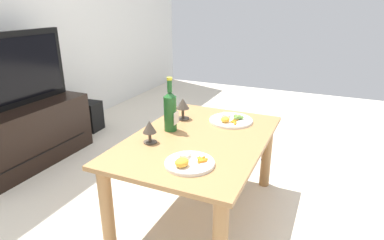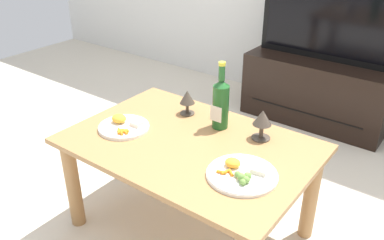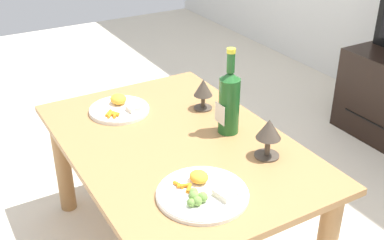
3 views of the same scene
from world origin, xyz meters
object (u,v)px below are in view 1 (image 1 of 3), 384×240
object	(u,v)px
floor_speaker	(90,116)
wine_bottle	(170,110)
dinner_plate_left	(189,162)
dining_table	(199,152)
goblet_left	(150,128)
tv_stand	(23,135)
tv_screen	(10,71)
goblet_right	(183,105)
dinner_plate_right	(231,120)

from	to	relation	value
floor_speaker	wine_bottle	xyz separation A→B (m)	(-0.79, -1.34, 0.49)
floor_speaker	dinner_plate_left	distance (m)	2.03
dining_table	goblet_left	xyz separation A→B (m)	(-0.18, 0.22, 0.18)
tv_stand	wine_bottle	xyz separation A→B (m)	(-0.01, -1.34, 0.40)
wine_bottle	dinner_plate_left	xyz separation A→B (m)	(-0.36, -0.29, -0.12)
floor_speaker	goblet_left	world-z (taller)	goblet_left
tv_screen	wine_bottle	distance (m)	1.35
tv_screen	wine_bottle	size ratio (longest dim) A/B	2.98
tv_screen	goblet_left	distance (m)	1.35
dining_table	floor_speaker	size ratio (longest dim) A/B	3.73
wine_bottle	goblet_right	distance (m)	0.21
dining_table	dinner_plate_right	size ratio (longest dim) A/B	3.89
wine_bottle	tv_stand	bearing A→B (deg)	89.78
tv_screen	goblet_right	size ratio (longest dim) A/B	6.85
goblet_left	dinner_plate_left	distance (m)	0.35
floor_speaker	wine_bottle	size ratio (longest dim) A/B	0.90
goblet_left	dinner_plate_left	world-z (taller)	goblet_left
wine_bottle	goblet_left	xyz separation A→B (m)	(-0.21, 0.02, -0.05)
goblet_left	goblet_right	distance (m)	0.42
floor_speaker	goblet_left	distance (m)	1.72
tv_stand	dinner_plate_left	distance (m)	1.69
wine_bottle	goblet_right	size ratio (longest dim) A/B	2.30
tv_screen	dinner_plate_left	xyz separation A→B (m)	(-0.37, -1.63, -0.24)
goblet_left	goblet_right	world-z (taller)	goblet_right
tv_screen	dining_table	bearing A→B (deg)	-91.37
dining_table	goblet_right	distance (m)	0.38
wine_bottle	dinner_plate_right	xyz separation A→B (m)	(0.29, -0.29, -0.12)
floor_speaker	wine_bottle	bearing A→B (deg)	-124.14
dining_table	goblet_right	size ratio (longest dim) A/B	7.72
dining_table	tv_stand	xyz separation A→B (m)	(0.04, 1.54, -0.17)
tv_stand	tv_screen	size ratio (longest dim) A/B	1.07
goblet_right	dinner_plate_left	distance (m)	0.65
goblet_left	dining_table	bearing A→B (deg)	-50.73
goblet_left	dinner_plate_left	xyz separation A→B (m)	(-0.15, -0.31, -0.07)
dinner_plate_right	dining_table	bearing A→B (deg)	164.69
dining_table	floor_speaker	bearing A→B (deg)	62.12
goblet_right	dinner_plate_right	bearing A→B (deg)	-75.23
dining_table	tv_stand	distance (m)	1.55
goblet_left	wine_bottle	bearing A→B (deg)	-4.97
floor_speaker	goblet_left	bearing A→B (deg)	-130.76
wine_bottle	dinner_plate_left	bearing A→B (deg)	-141.49
wine_bottle	dining_table	bearing A→B (deg)	-99.00
dining_table	goblet_left	bearing A→B (deg)	129.27
tv_screen	goblet_left	size ratio (longest dim) A/B	7.56
dining_table	tv_stand	size ratio (longest dim) A/B	1.06
tv_stand	dinner_plate_left	bearing A→B (deg)	-102.65
dining_table	floor_speaker	world-z (taller)	dining_table
dining_table	tv_screen	world-z (taller)	tv_screen
tv_stand	floor_speaker	distance (m)	0.79
tv_screen	dinner_plate_left	bearing A→B (deg)	-102.66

